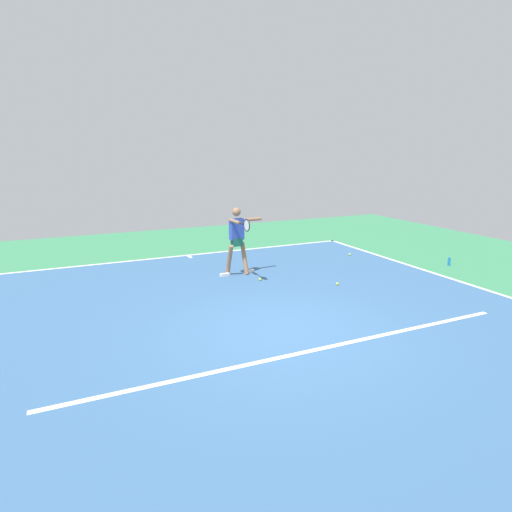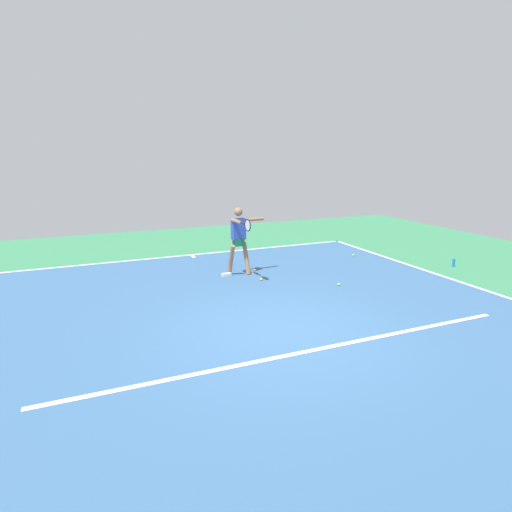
{
  "view_description": "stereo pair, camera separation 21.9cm",
  "coord_description": "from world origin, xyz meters",
  "px_view_note": "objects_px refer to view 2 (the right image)",
  "views": [
    {
      "loc": [
        3.32,
        6.11,
        3.01
      ],
      "look_at": [
        -0.29,
        -1.78,
        0.9
      ],
      "focal_mm": 30.05,
      "sensor_mm": 36.0,
      "label": 1
    },
    {
      "loc": [
        3.12,
        6.2,
        3.01
      ],
      "look_at": [
        -0.29,
        -1.78,
        0.9
      ],
      "focal_mm": 30.05,
      "sensor_mm": 36.0,
      "label": 2
    }
  ],
  "objects_px": {
    "tennis_player": "(239,237)",
    "tennis_ball_by_baseline": "(261,279)",
    "water_bottle": "(454,263)",
    "tennis_ball_by_sideline": "(353,255)",
    "tennis_ball_centre_court": "(339,284)"
  },
  "relations": [
    {
      "from": "tennis_player",
      "to": "tennis_ball_by_baseline",
      "type": "xyz_separation_m",
      "value": [
        -0.29,
        0.7,
        -0.94
      ]
    },
    {
      "from": "tennis_ball_by_baseline",
      "to": "water_bottle",
      "type": "xyz_separation_m",
      "value": [
        -5.29,
        0.86,
        0.08
      ]
    },
    {
      "from": "tennis_player",
      "to": "tennis_ball_by_sideline",
      "type": "relative_size",
      "value": 25.91
    },
    {
      "from": "tennis_ball_centre_court",
      "to": "tennis_ball_by_baseline",
      "type": "height_order",
      "value": "same"
    },
    {
      "from": "tennis_player",
      "to": "water_bottle",
      "type": "xyz_separation_m",
      "value": [
        -5.58,
        1.56,
        -0.86
      ]
    },
    {
      "from": "tennis_player",
      "to": "tennis_ball_centre_court",
      "type": "xyz_separation_m",
      "value": [
        -1.77,
        1.78,
        -0.94
      ]
    },
    {
      "from": "tennis_player",
      "to": "tennis_ball_by_baseline",
      "type": "relative_size",
      "value": 25.91
    },
    {
      "from": "tennis_player",
      "to": "tennis_ball_by_sideline",
      "type": "bearing_deg",
      "value": -176.42
    },
    {
      "from": "tennis_ball_centre_court",
      "to": "water_bottle",
      "type": "relative_size",
      "value": 0.3
    },
    {
      "from": "tennis_ball_centre_court",
      "to": "tennis_ball_by_sideline",
      "type": "bearing_deg",
      "value": -131.84
    },
    {
      "from": "tennis_ball_centre_court",
      "to": "tennis_player",
      "type": "bearing_deg",
      "value": -45.16
    },
    {
      "from": "tennis_ball_by_sideline",
      "to": "tennis_ball_centre_court",
      "type": "relative_size",
      "value": 1.0
    },
    {
      "from": "water_bottle",
      "to": "tennis_ball_by_baseline",
      "type": "bearing_deg",
      "value": -9.19
    },
    {
      "from": "tennis_player",
      "to": "tennis_ball_by_baseline",
      "type": "bearing_deg",
      "value": 108.52
    },
    {
      "from": "tennis_ball_centre_court",
      "to": "water_bottle",
      "type": "height_order",
      "value": "water_bottle"
    }
  ]
}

